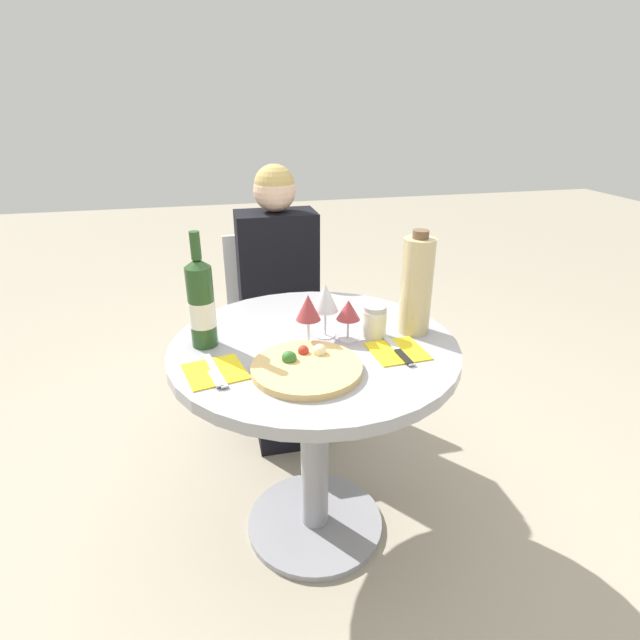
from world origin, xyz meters
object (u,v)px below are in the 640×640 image
Objects in this scene: pizza_large at (306,367)px; wine_bottle at (201,304)px; seated_diner at (281,321)px; tall_carafe at (417,286)px; chair_behind_diner at (277,330)px; dining_table at (314,391)px.

pizza_large is 0.87× the size of wine_bottle.
pizza_large is (-0.05, -0.80, 0.22)m from seated_diner.
pizza_large is 0.36m from wine_bottle.
pizza_large is 0.93× the size of tall_carafe.
chair_behind_diner is at bearing 86.66° from pizza_large.
dining_table is 0.44m from wine_bottle.
chair_behind_diner is at bearing -90.00° from seated_diner.
dining_table is 0.25m from pizza_large.
wine_bottle is 1.06× the size of tall_carafe.
seated_diner is at bearing 116.72° from tall_carafe.
dining_table is 0.45m from tall_carafe.
chair_behind_diner is 2.59× the size of tall_carafe.
seated_diner is 0.83m from pizza_large.
dining_table is at bearing -10.67° from wine_bottle.
seated_diner is (-0.00, 0.64, -0.04)m from dining_table.
dining_table is 0.79m from chair_behind_diner.
dining_table is 2.69× the size of tall_carafe.
seated_diner is 0.80m from tall_carafe.
seated_diner reaches higher than chair_behind_diner.
tall_carafe is at bearing 116.72° from seated_diner.
wine_bottle is at bearing 61.90° from seated_diner.
chair_behind_diner is (-0.00, 0.78, -0.14)m from dining_table.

